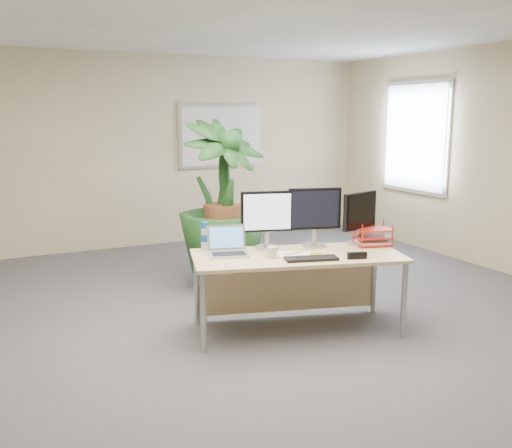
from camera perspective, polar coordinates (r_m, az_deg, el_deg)
name	(u,v)px	position (r m, az deg, el deg)	size (l,w,h in m)	color
floor	(271,342)	(4.85, 1.50, -11.74)	(8.00, 8.00, 0.00)	#4C4C52
back_wall	(141,152)	(8.25, -11.48, 7.10)	(7.00, 0.04, 2.70)	#C1B189
ceiling	(273,1)	(4.55, 1.68, 21.42)	(7.00, 8.00, 0.02)	silver
whiteboard	(220,136)	(8.59, -3.62, 8.77)	(1.30, 0.04, 0.95)	silver
window	(415,137)	(8.37, 15.62, 8.34)	(0.04, 1.30, 1.55)	silver
desk	(294,268)	(5.04, 3.86, -4.36)	(1.93, 1.20, 0.69)	tan
floor_plant	(222,220)	(6.13, -3.41, 0.37)	(0.84, 0.84, 1.50)	#123312
monitor_left	(267,216)	(5.04, 1.09, 0.80)	(0.46, 0.21, 0.52)	#A7A7AB
monitor_right	(315,213)	(5.15, 5.88, 1.07)	(0.47, 0.22, 0.54)	#A7A7AB
monitor_dark	(360,215)	(5.29, 10.34, 0.91)	(0.43, 0.20, 0.49)	#A7A7AB
laptop	(228,247)	(4.90, -2.86, -2.33)	(0.40, 0.37, 0.24)	#BCBCC1
keyboard	(311,259)	(4.73, 5.56, -3.46)	(0.44, 0.15, 0.02)	black
coffee_mug	(272,252)	(4.78, 1.58, -2.83)	(0.12, 0.08, 0.09)	silver
spiral_notebook	(292,255)	(4.86, 3.66, -3.11)	(0.29, 0.22, 0.01)	white
orange_pen	(293,253)	(4.87, 3.73, -2.94)	(0.01, 0.01, 0.15)	orange
yellow_highlighter	(316,253)	(4.93, 6.00, -2.93)	(0.01, 0.01, 0.11)	yellow
water_bottle	(204,237)	(5.05, -5.18, -1.27)	(0.06, 0.06, 0.25)	silver
letter_tray	(373,238)	(5.34, 11.58, -1.36)	(0.37, 0.32, 0.15)	#B42416
stapler	(357,256)	(4.81, 10.07, -3.13)	(0.16, 0.04, 0.05)	black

